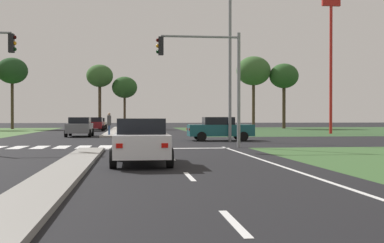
{
  "coord_description": "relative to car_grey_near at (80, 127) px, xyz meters",
  "views": [
    {
      "loc": [
        1.93,
        -2.69,
        1.65
      ],
      "look_at": [
        6.51,
        35.14,
        1.28
      ],
      "focal_mm": 46.7,
      "sensor_mm": 36.0,
      "label": 1
    }
  ],
  "objects": [
    {
      "name": "crosswalk_bar_seventh",
      "position": [
        2.86,
        -14.75,
        -0.81
      ],
      "size": [
        0.7,
        2.8,
        0.01
      ],
      "primitive_type": "cube",
      "color": "silver",
      "rests_on": "ground"
    },
    {
      "name": "ground_plane",
      "position": [
        2.36,
        -9.55,
        -0.82
      ],
      "size": [
        200.0,
        200.0,
        0.0
      ],
      "primitive_type": "plane",
      "color": "black"
    },
    {
      "name": "car_white_sixth",
      "position": [
        4.6,
        -24.82,
        -0.01
      ],
      "size": [
        2.02,
        4.55,
        1.59
      ],
      "color": "silver",
      "rests_on": "ground"
    },
    {
      "name": "fastfood_pole_sign",
      "position": [
        23.41,
        4.02,
        9.14
      ],
      "size": [
        1.8,
        0.4,
        13.93
      ],
      "color": "red",
      "rests_on": "ground"
    },
    {
      "name": "lane_dash_third",
      "position": [
        5.86,
        -22.68,
        -0.81
      ],
      "size": [
        0.14,
        2.0,
        0.01
      ],
      "primitive_type": "cube",
      "color": "silver",
      "rests_on": "ground"
    },
    {
      "name": "treeline_fifth",
      "position": [
        3.36,
        24.97,
        4.71
      ],
      "size": [
        3.35,
        3.35,
        6.99
      ],
      "color": "#423323",
      "rests_on": "ground"
    },
    {
      "name": "crosswalk_bar_third",
      "position": [
        -1.74,
        -14.75,
        -0.81
      ],
      "size": [
        0.7,
        2.8,
        0.01
      ],
      "primitive_type": "cube",
      "color": "silver",
      "rests_on": "ground"
    },
    {
      "name": "pedestrian_at_median",
      "position": [
        2.42,
        -0.09,
        0.45
      ],
      "size": [
        0.34,
        0.34,
        1.84
      ],
      "rotation": [
        0.0,
        0.0,
        5.66
      ],
      "color": "#335184",
      "rests_on": "median_island_far"
    },
    {
      "name": "car_maroon_third",
      "position": [
        0.13,
        16.17,
        -0.01
      ],
      "size": [
        1.98,
        4.34,
        1.57
      ],
      "rotation": [
        0.0,
        0.0,
        3.14
      ],
      "color": "maroon",
      "rests_on": "ground"
    },
    {
      "name": "car_teal_fourth",
      "position": [
        10.32,
        -8.44,
        0.01
      ],
      "size": [
        4.49,
        1.99,
        1.62
      ],
      "rotation": [
        0.0,
        0.0,
        -1.57
      ],
      "color": "#19565B",
      "rests_on": "ground"
    },
    {
      "name": "median_island_far",
      "position": [
        2.36,
        15.45,
        -0.75
      ],
      "size": [
        1.2,
        36.0,
        0.14
      ],
      "primitive_type": "cube",
      "color": "gray",
      "rests_on": "ground"
    },
    {
      "name": "treeline_third",
      "position": [
        -11.48,
        26.44,
        6.87
      ],
      "size": [
        4.06,
        4.06,
        9.49
      ],
      "color": "#423323",
      "rests_on": "ground"
    },
    {
      "name": "crosswalk_bar_fifth",
      "position": [
        0.56,
        -14.75,
        -0.81
      ],
      "size": [
        0.7,
        2.8,
        0.01
      ],
      "primitive_type": "cube",
      "color": "silver",
      "rests_on": "ground"
    },
    {
      "name": "car_grey_near",
      "position": [
        0.0,
        0.0,
        0.0
      ],
      "size": [
        2.09,
        4.54,
        1.6
      ],
      "rotation": [
        0.0,
        0.0,
        3.14
      ],
      "color": "slate",
      "rests_on": "ground"
    },
    {
      "name": "grass_verge_far_right",
      "position": [
        27.86,
        14.95,
        -0.81
      ],
      "size": [
        35.0,
        35.0,
        0.01
      ],
      "primitive_type": "cube",
      "color": "#2D4C28",
      "rests_on": "ground"
    },
    {
      "name": "stop_bar_near",
      "position": [
        6.16,
        -16.55,
        -0.81
      ],
      "size": [
        6.4,
        0.5,
        0.01
      ],
      "primitive_type": "cube",
      "color": "silver",
      "rests_on": "ground"
    },
    {
      "name": "lane_dash_second",
      "position": [
        5.86,
        -28.68,
        -0.81
      ],
      "size": [
        0.14,
        2.0,
        0.01
      ],
      "primitive_type": "cube",
      "color": "silver",
      "rests_on": "ground"
    },
    {
      "name": "crosswalk_bar_eighth",
      "position": [
        4.01,
        -14.75,
        -0.81
      ],
      "size": [
        0.7,
        2.8,
        0.01
      ],
      "primitive_type": "cube",
      "color": "silver",
      "rests_on": "ground"
    },
    {
      "name": "treeline_fourth",
      "position": [
        0.12,
        24.41,
        6.11
      ],
      "size": [
        3.49,
        3.49,
        8.51
      ],
      "color": "#423323",
      "rests_on": "ground"
    },
    {
      "name": "crosswalk_bar_sixth",
      "position": [
        1.71,
        -14.75,
        -0.81
      ],
      "size": [
        0.7,
        2.8,
        0.01
      ],
      "primitive_type": "cube",
      "color": "silver",
      "rests_on": "ground"
    },
    {
      "name": "traffic_signal_near_right",
      "position": [
        8.42,
        -16.15,
        3.36
      ],
      "size": [
        4.5,
        0.32,
        6.12
      ],
      "color": "gray",
      "rests_on": "ground"
    },
    {
      "name": "crosswalk_bar_fourth",
      "position": [
        -0.59,
        -14.75,
        -0.81
      ],
      "size": [
        0.7,
        2.8,
        0.01
      ],
      "primitive_type": "cube",
      "color": "silver",
      "rests_on": "ground"
    },
    {
      "name": "street_lamp_second",
      "position": [
        10.6,
        -9.51,
        5.19
      ],
      "size": [
        2.55,
        1.17,
        10.83
      ],
      "color": "gray",
      "rests_on": "ground"
    },
    {
      "name": "treeline_sixth",
      "position": [
        21.17,
        25.75,
        7.16
      ],
      "size": [
        4.75,
        4.75,
        10.06
      ],
      "color": "#423323",
      "rests_on": "ground"
    },
    {
      "name": "median_island_near",
      "position": [
        2.36,
        -28.55,
        -0.75
      ],
      "size": [
        1.2,
        22.0,
        0.14
      ],
      "primitive_type": "cube",
      "color": "gray",
      "rests_on": "ground"
    },
    {
      "name": "car_beige_second",
      "position": [
        0.01,
        23.23,
        -0.05
      ],
      "size": [
        2.09,
        4.27,
        1.49
      ],
      "rotation": [
        0.0,
        0.0,
        3.14
      ],
      "color": "#BCAD8E",
      "rests_on": "ground"
    },
    {
      "name": "edge_line_right",
      "position": [
        9.21,
        -27.55,
        -0.81
      ],
      "size": [
        0.14,
        24.0,
        0.01
      ],
      "primitive_type": "cube",
      "color": "silver",
      "rests_on": "ground"
    },
    {
      "name": "lane_dash_near",
      "position": [
        5.86,
        -34.68,
        -0.81
      ],
      "size": [
        0.14,
        2.0,
        0.01
      ],
      "primitive_type": "cube",
      "color": "silver",
      "rests_on": "ground"
    },
    {
      "name": "treeline_seventh",
      "position": [
        25.37,
        25.19,
        6.42
      ],
      "size": [
        4.04,
        4.04,
        9.05
      ],
      "color": "#423323",
      "rests_on": "ground"
    }
  ]
}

